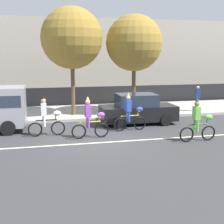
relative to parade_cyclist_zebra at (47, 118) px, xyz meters
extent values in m
plane|color=#38383A|center=(2.15, -1.20, -0.84)|extent=(80.00, 80.00, 0.00)
cube|color=beige|center=(2.15, -1.70, -0.84)|extent=(36.00, 0.14, 0.01)
cube|color=#ADAAA3|center=(2.15, 5.30, -0.77)|extent=(60.00, 5.00, 0.15)
cube|color=black|center=(2.15, 8.20, -0.14)|extent=(40.00, 0.08, 1.40)
cube|color=#B2A899|center=(5.62, 16.80, 2.58)|extent=(28.00, 8.00, 6.83)
torus|color=black|center=(0.51, 0.02, -0.51)|extent=(0.67, 0.09, 0.67)
torus|color=black|center=(-0.54, -0.02, -0.51)|extent=(0.67, 0.09, 0.67)
cylinder|color=black|center=(-0.01, 0.00, -0.09)|extent=(0.97, 0.08, 0.05)
cylinder|color=black|center=(-0.16, -0.01, 0.00)|extent=(0.04, 0.04, 0.18)
cylinder|color=black|center=(0.41, 0.01, 0.02)|extent=(0.04, 0.04, 0.23)
cylinder|color=black|center=(0.41, 0.01, 0.14)|extent=(0.05, 0.50, 0.03)
ellipsoid|color=white|center=(0.49, 0.02, 0.21)|extent=(0.37, 0.21, 0.24)
cube|color=white|center=(-0.11, 0.00, 0.42)|extent=(0.25, 0.33, 0.56)
sphere|color=tan|center=(-0.11, 0.00, 0.82)|extent=(0.22, 0.22, 0.22)
cone|color=black|center=(-0.11, 0.00, 1.00)|extent=(0.14, 0.14, 0.16)
cylinder|color=white|center=(-0.11, -0.14, -0.13)|extent=(0.11, 0.11, 0.48)
cylinder|color=white|center=(-0.12, 0.14, -0.13)|extent=(0.11, 0.11, 0.48)
torus|color=black|center=(2.43, -0.83, -0.51)|extent=(0.67, 0.10, 0.67)
torus|color=black|center=(1.38, -0.88, -0.51)|extent=(0.67, 0.10, 0.67)
cylinder|color=#E5D84C|center=(1.90, -0.85, -0.09)|extent=(0.97, 0.09, 0.05)
cylinder|color=#E5D84C|center=(1.75, -0.86, 0.00)|extent=(0.04, 0.04, 0.18)
cylinder|color=#E5D84C|center=(2.32, -0.83, 0.02)|extent=(0.04, 0.04, 0.23)
cylinder|color=#E5D84C|center=(2.32, -0.83, 0.14)|extent=(0.06, 0.50, 0.03)
ellipsoid|color=purple|center=(2.41, -0.83, 0.21)|extent=(0.37, 0.22, 0.24)
cube|color=purple|center=(1.80, -0.86, 0.42)|extent=(0.25, 0.33, 0.56)
sphere|color=tan|center=(1.80, -0.86, 0.82)|extent=(0.22, 0.22, 0.22)
cone|color=#E5D84C|center=(1.80, -0.86, 1.00)|extent=(0.14, 0.14, 0.16)
cylinder|color=purple|center=(1.81, -1.00, -0.13)|extent=(0.11, 0.11, 0.48)
cylinder|color=purple|center=(1.80, -0.72, -0.13)|extent=(0.11, 0.11, 0.48)
torus|color=black|center=(4.58, 0.16, -0.51)|extent=(0.67, 0.12, 0.67)
torus|color=black|center=(3.53, 0.08, -0.51)|extent=(0.67, 0.12, 0.67)
cylinder|color=gold|center=(4.05, 0.12, -0.09)|extent=(0.97, 0.12, 0.05)
cylinder|color=gold|center=(3.90, 0.11, 0.00)|extent=(0.04, 0.04, 0.18)
cylinder|color=gold|center=(4.47, 0.15, 0.02)|extent=(0.04, 0.04, 0.23)
cylinder|color=gold|center=(4.47, 0.15, 0.14)|extent=(0.07, 0.50, 0.03)
ellipsoid|color=#2D47B2|center=(4.56, 0.16, 0.21)|extent=(0.37, 0.23, 0.24)
cube|color=#2D47B2|center=(3.95, 0.11, 0.42)|extent=(0.26, 0.34, 0.56)
sphere|color=beige|center=(3.95, 0.11, 0.82)|extent=(0.22, 0.22, 0.22)
cone|color=gold|center=(3.95, 0.11, 1.00)|extent=(0.14, 0.14, 0.16)
cylinder|color=#2D47B2|center=(3.97, -0.03, -0.13)|extent=(0.11, 0.11, 0.48)
cylinder|color=#2D47B2|center=(3.94, 0.25, -0.13)|extent=(0.11, 0.11, 0.48)
torus|color=black|center=(6.91, -2.40, -0.51)|extent=(0.67, 0.08, 0.67)
torus|color=black|center=(5.86, -2.42, -0.51)|extent=(0.67, 0.08, 0.67)
cylinder|color=#266626|center=(6.39, -2.41, -0.09)|extent=(0.97, 0.07, 0.05)
cylinder|color=#266626|center=(6.24, -2.42, 0.00)|extent=(0.04, 0.04, 0.18)
cylinder|color=#266626|center=(6.81, -2.41, 0.02)|extent=(0.04, 0.04, 0.23)
cylinder|color=#266626|center=(6.81, -2.41, 0.14)|extent=(0.04, 0.50, 0.03)
ellipsoid|color=#72CC4C|center=(6.89, -2.40, 0.21)|extent=(0.36, 0.21, 0.24)
cube|color=#72CC4C|center=(6.29, -2.42, 0.42)|extent=(0.25, 0.32, 0.56)
sphere|color=#9E7051|center=(6.29, -2.42, 0.82)|extent=(0.22, 0.22, 0.22)
cone|color=#266626|center=(6.29, -2.42, 1.00)|extent=(0.14, 0.14, 0.16)
cylinder|color=#72CC4C|center=(6.29, -2.56, -0.13)|extent=(0.11, 0.11, 0.48)
cylinder|color=#72CC4C|center=(6.29, -2.28, -0.13)|extent=(0.11, 0.11, 0.48)
cylinder|color=black|center=(-1.78, 0.50, -0.49)|extent=(0.70, 0.22, 0.70)
cylinder|color=black|center=(-1.78, 2.50, -0.49)|extent=(0.70, 0.22, 0.70)
cube|color=black|center=(4.92, 1.55, -0.24)|extent=(4.10, 1.72, 0.80)
cube|color=#232D3D|center=(4.82, 1.55, 0.48)|extent=(2.10, 1.58, 0.64)
cylinder|color=black|center=(6.19, 0.69, -0.54)|extent=(0.60, 0.20, 0.60)
cylinder|color=black|center=(6.19, 2.41, -0.54)|extent=(0.60, 0.20, 0.60)
cylinder|color=black|center=(3.65, 0.69, -0.54)|extent=(0.60, 0.20, 0.60)
cylinder|color=black|center=(3.65, 2.41, -0.54)|extent=(0.60, 0.20, 0.60)
cylinder|color=brown|center=(1.67, 4.17, 0.95)|extent=(0.24, 0.24, 3.27)
sphere|color=olive|center=(1.67, 4.17, 3.84)|extent=(3.60, 3.60, 3.60)
cylinder|color=brown|center=(5.36, 3.85, 0.85)|extent=(0.24, 0.24, 3.08)
sphere|color=olive|center=(5.36, 3.85, 3.58)|extent=(3.39, 3.39, 3.39)
cylinder|color=#33333D|center=(9.54, 3.57, -0.27)|extent=(0.20, 0.20, 0.85)
cube|color=navy|center=(9.54, 3.57, 0.44)|extent=(0.32, 0.20, 0.56)
sphere|color=beige|center=(9.54, 3.57, 0.83)|extent=(0.20, 0.20, 0.20)
camera|label=1|loc=(-0.22, -14.43, 2.91)|focal=50.00mm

